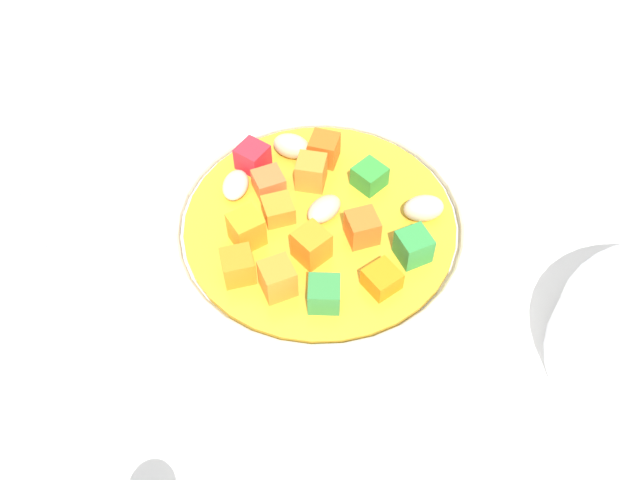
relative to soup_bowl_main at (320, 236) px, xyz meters
The scene contains 3 objects.
ground_plane 3.59cm from the soup_bowl_main, 62.58° to the right, with size 140.00×140.00×2.00cm, color silver.
soup_bowl_main is the anchor object (origin of this frame).
spoon 16.06cm from the soup_bowl_main, 130.39° to the left, with size 11.94×18.02×0.93cm.
Camera 1 is at (-24.08, -11.57, 37.15)cm, focal length 38.84 mm.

